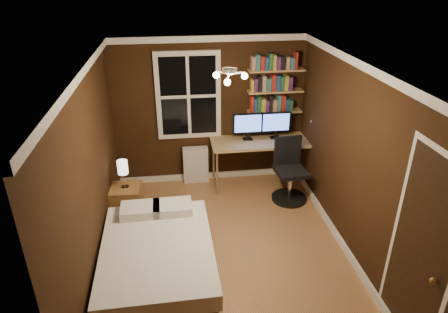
{
  "coord_description": "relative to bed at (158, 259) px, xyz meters",
  "views": [
    {
      "loc": [
        -0.62,
        -4.24,
        3.49
      ],
      "look_at": [
        0.02,
        0.45,
        1.2
      ],
      "focal_mm": 32.0,
      "sensor_mm": 36.0,
      "label": 1
    }
  ],
  "objects": [
    {
      "name": "floor",
      "position": [
        0.9,
        0.35,
        -0.26
      ],
      "size": [
        4.2,
        4.2,
        0.0
      ],
      "primitive_type": "plane",
      "color": "brown",
      "rests_on": "ground"
    },
    {
      "name": "bookshelf_lower",
      "position": [
        1.98,
        2.33,
        0.99
      ],
      "size": [
        0.92,
        0.22,
        0.03
      ],
      "primitive_type": "cube",
      "color": "#9E7C4C",
      "rests_on": "wall_back"
    },
    {
      "name": "nightstand",
      "position": [
        -0.48,
        1.32,
        0.01
      ],
      "size": [
        0.45,
        0.45,
        0.54
      ],
      "primitive_type": "cube",
      "rotation": [
        0.0,
        0.0,
        -0.05
      ],
      "color": "brown",
      "rests_on": "ground"
    },
    {
      "name": "books_row_upper",
      "position": [
        1.98,
        2.33,
        1.82
      ],
      "size": [
        0.66,
        0.16,
        0.23
      ],
      "primitive_type": null,
      "color": "#245532",
      "rests_on": "bookshelf_upper"
    },
    {
      "name": "window",
      "position": [
        0.55,
        2.42,
        1.29
      ],
      "size": [
        1.06,
        0.06,
        1.46
      ],
      "primitive_type": "cube",
      "color": "silver",
      "rests_on": "wall_back"
    },
    {
      "name": "door",
      "position": [
        2.49,
        -1.2,
        0.76
      ],
      "size": [
        0.03,
        0.82,
        2.05
      ],
      "primitive_type": null,
      "color": "black",
      "rests_on": "ground"
    },
    {
      "name": "bookshelf_upper",
      "position": [
        1.98,
        2.33,
        1.69
      ],
      "size": [
        0.92,
        0.22,
        0.03
      ],
      "primitive_type": "cube",
      "color": "#9E7C4C",
      "rests_on": "wall_back"
    },
    {
      "name": "wall_right",
      "position": [
        2.5,
        0.35,
        0.99
      ],
      "size": [
        0.04,
        4.2,
        2.5
      ],
      "primitive_type": "cube",
      "color": "black",
      "rests_on": "ground"
    },
    {
      "name": "desk_lamp",
      "position": [
        2.54,
        2.02,
        0.77
      ],
      "size": [
        0.14,
        0.32,
        0.44
      ],
      "primitive_type": null,
      "color": "silver",
      "rests_on": "desk"
    },
    {
      "name": "wall_left",
      "position": [
        -0.7,
        0.35,
        0.99
      ],
      "size": [
        0.04,
        4.2,
        2.5
      ],
      "primitive_type": "cube",
      "color": "black",
      "rests_on": "ground"
    },
    {
      "name": "bed",
      "position": [
        0.0,
        0.0,
        0.0
      ],
      "size": [
        1.34,
        1.84,
        0.62
      ],
      "rotation": [
        0.0,
        0.0,
        0.01
      ],
      "color": "brown",
      "rests_on": "ground"
    },
    {
      "name": "ceiling_fixture",
      "position": [
        0.9,
        0.25,
        2.14
      ],
      "size": [
        0.44,
        0.44,
        0.18
      ],
      "primitive_type": null,
      "color": "beige",
      "rests_on": "ceiling"
    },
    {
      "name": "desk",
      "position": [
        1.74,
        2.11,
        0.49
      ],
      "size": [
        1.72,
        0.65,
        0.82
      ],
      "color": "#9E7C4C",
      "rests_on": "ground"
    },
    {
      "name": "office_chair",
      "position": [
        2.09,
        1.57,
        0.13
      ],
      "size": [
        0.57,
        0.57,
        1.04
      ],
      "rotation": [
        0.0,
        0.0,
        0.1
      ],
      "color": "black",
      "rests_on": "ground"
    },
    {
      "name": "monitor_left",
      "position": [
        1.5,
        2.2,
        0.78
      ],
      "size": [
        0.5,
        0.12,
        0.46
      ],
      "primitive_type": null,
      "color": "black",
      "rests_on": "desk"
    },
    {
      "name": "bookshelf_middle",
      "position": [
        1.98,
        2.33,
        1.34
      ],
      "size": [
        0.92,
        0.22,
        0.03
      ],
      "primitive_type": "cube",
      "color": "#9E7C4C",
      "rests_on": "wall_back"
    },
    {
      "name": "door_knob",
      "position": [
        2.45,
        -1.5,
        0.74
      ],
      "size": [
        0.06,
        0.06,
        0.06
      ],
      "primitive_type": "sphere",
      "color": "gold",
      "rests_on": "door"
    },
    {
      "name": "books_row_middle",
      "position": [
        1.98,
        2.33,
        1.47
      ],
      "size": [
        0.6,
        0.16,
        0.23
      ],
      "primitive_type": null,
      "color": "navy",
      "rests_on": "bookshelf_middle"
    },
    {
      "name": "ceiling",
      "position": [
        0.9,
        0.35,
        2.24
      ],
      "size": [
        3.2,
        4.2,
        0.02
      ],
      "primitive_type": "cube",
      "color": "white",
      "rests_on": "wall_back"
    },
    {
      "name": "wall_back",
      "position": [
        0.9,
        2.45,
        0.99
      ],
      "size": [
        3.2,
        0.04,
        2.5
      ],
      "primitive_type": "cube",
      "color": "black",
      "rests_on": "ground"
    },
    {
      "name": "books_row_lower",
      "position": [
        1.98,
        2.33,
        1.12
      ],
      "size": [
        0.66,
        0.16,
        0.23
      ],
      "primitive_type": null,
      "color": "maroon",
      "rests_on": "bookshelf_lower"
    },
    {
      "name": "bedside_lamp",
      "position": [
        -0.48,
        1.32,
        0.49
      ],
      "size": [
        0.15,
        0.15,
        0.44
      ],
      "primitive_type": null,
      "color": "beige",
      "rests_on": "nightstand"
    },
    {
      "name": "radiator",
      "position": [
        0.62,
        2.34,
        0.06
      ],
      "size": [
        0.43,
        0.15,
        0.65
      ],
      "primitive_type": "cube",
      "color": "silver",
      "rests_on": "ground"
    },
    {
      "name": "monitor_right",
      "position": [
        1.98,
        2.2,
        0.78
      ],
      "size": [
        0.5,
        0.12,
        0.46
      ],
      "primitive_type": null,
      "color": "black",
      "rests_on": "desk"
    }
  ]
}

